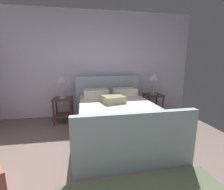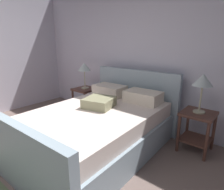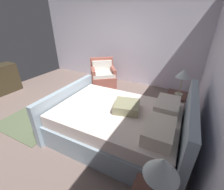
{
  "view_description": "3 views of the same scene",
  "coord_description": "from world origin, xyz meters",
  "px_view_note": "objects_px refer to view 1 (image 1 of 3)",
  "views": [
    {
      "loc": [
        -0.31,
        -1.4,
        1.4
      ],
      "look_at": [
        0.17,
        1.5,
        0.8
      ],
      "focal_mm": 25.07,
      "sensor_mm": 36.0,
      "label": 1
    },
    {
      "loc": [
        2.08,
        -0.34,
        1.58
      ],
      "look_at": [
        0.51,
        1.53,
        0.88
      ],
      "focal_mm": 30.59,
      "sensor_mm": 36.0,
      "label": 2
    },
    {
      "loc": [
        2.19,
        2.39,
        2.0
      ],
      "look_at": [
        0.13,
        1.28,
        0.79
      ],
      "focal_mm": 23.89,
      "sensor_mm": 36.0,
      "label": 3
    }
  ],
  "objects_px": {
    "table_lamp_right": "(154,77)",
    "table_lamp_left": "(61,79)",
    "bed": "(117,117)",
    "nightstand_right": "(153,102)",
    "nightstand_left": "(63,106)"
  },
  "relations": [
    {
      "from": "table_lamp_right",
      "to": "table_lamp_left",
      "type": "bearing_deg",
      "value": -178.32
    },
    {
      "from": "bed",
      "to": "nightstand_right",
      "type": "height_order",
      "value": "bed"
    },
    {
      "from": "nightstand_right",
      "to": "table_lamp_right",
      "type": "distance_m",
      "value": 0.64
    },
    {
      "from": "bed",
      "to": "table_lamp_right",
      "type": "bearing_deg",
      "value": 37.62
    },
    {
      "from": "nightstand_right",
      "to": "table_lamp_right",
      "type": "bearing_deg",
      "value": 63.43
    },
    {
      "from": "bed",
      "to": "table_lamp_left",
      "type": "distance_m",
      "value": 1.56
    },
    {
      "from": "nightstand_left",
      "to": "bed",
      "type": "bearing_deg",
      "value": -35.54
    },
    {
      "from": "nightstand_right",
      "to": "table_lamp_right",
      "type": "height_order",
      "value": "table_lamp_right"
    },
    {
      "from": "nightstand_right",
      "to": "table_lamp_left",
      "type": "distance_m",
      "value": 2.37
    },
    {
      "from": "bed",
      "to": "table_lamp_right",
      "type": "distance_m",
      "value": 1.6
    },
    {
      "from": "nightstand_left",
      "to": "table_lamp_right",
      "type": "bearing_deg",
      "value": 1.68
    },
    {
      "from": "nightstand_left",
      "to": "table_lamp_left",
      "type": "xyz_separation_m",
      "value": [
        -0.0,
        0.0,
        0.63
      ]
    },
    {
      "from": "table_lamp_right",
      "to": "nightstand_left",
      "type": "distance_m",
      "value": 2.37
    },
    {
      "from": "nightstand_right",
      "to": "table_lamp_left",
      "type": "height_order",
      "value": "table_lamp_left"
    },
    {
      "from": "nightstand_right",
      "to": "nightstand_left",
      "type": "relative_size",
      "value": 1.0
    }
  ]
}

